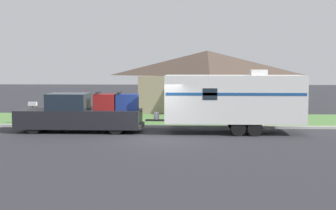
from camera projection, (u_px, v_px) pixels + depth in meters
name	position (u px, v px, depth m)	size (l,w,h in m)	color
ground_plane	(155.00, 138.00, 21.83)	(120.00, 120.00, 0.00)	#2D2D33
curb_strip	(161.00, 126.00, 25.56)	(80.00, 0.30, 0.14)	#ADADA8
lawn_strip	(165.00, 120.00, 29.19)	(80.00, 7.00, 0.03)	#568442
house_across_street	(207.00, 79.00, 35.69)	(10.62, 7.62, 4.52)	gray
pickup_truck	(81.00, 114.00, 23.93)	(6.41, 1.97, 2.07)	black
travel_trailer	(234.00, 99.00, 23.48)	(7.88, 2.41, 3.19)	black
mailbox	(33.00, 107.00, 26.70)	(0.48, 0.20, 1.32)	brown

